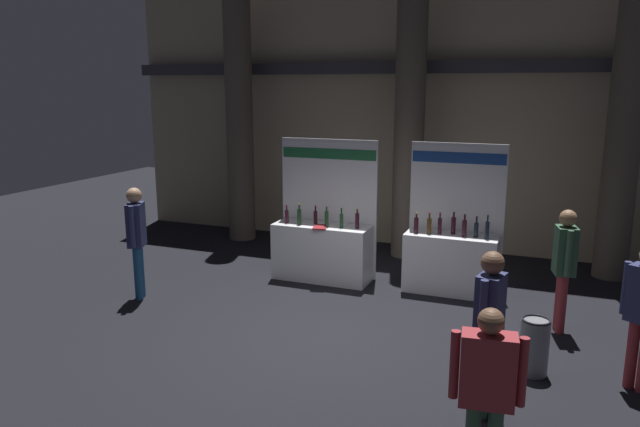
# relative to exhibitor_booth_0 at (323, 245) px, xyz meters

# --- Properties ---
(ground_plane) EXTENTS (26.43, 26.43, 0.00)m
(ground_plane) POSITION_rel_exhibitor_booth_0_xyz_m (1.00, -2.26, -0.61)
(ground_plane) COLOR black
(hall_colonnade) EXTENTS (13.21, 1.32, 6.74)m
(hall_colonnade) POSITION_rel_exhibitor_booth_0_xyz_m (1.00, 2.73, 2.65)
(hall_colonnade) COLOR gray
(hall_colonnade) RESTS_ON ground_plane
(exhibitor_booth_0) EXTENTS (1.77, 0.74, 2.45)m
(exhibitor_booth_0) POSITION_rel_exhibitor_booth_0_xyz_m (0.00, 0.00, 0.00)
(exhibitor_booth_0) COLOR white
(exhibitor_booth_0) RESTS_ON ground_plane
(exhibitor_booth_1) EXTENTS (1.56, 0.66, 2.44)m
(exhibitor_booth_1) POSITION_rel_exhibitor_booth_0_xyz_m (2.20, 0.18, -0.00)
(exhibitor_booth_1) COLOR white
(exhibitor_booth_1) RESTS_ON ground_plane
(trash_bin) EXTENTS (0.34, 0.34, 0.69)m
(trash_bin) POSITION_rel_exhibitor_booth_0_xyz_m (3.61, -2.38, -0.26)
(trash_bin) COLOR slate
(trash_bin) RESTS_ON ground_plane
(visitor_0) EXTENTS (0.29, 0.49, 1.76)m
(visitor_0) POSITION_rel_exhibitor_booth_0_xyz_m (3.18, -3.51, 0.43)
(visitor_0) COLOR #33563D
(visitor_0) RESTS_ON ground_plane
(visitor_2) EXTENTS (0.36, 0.49, 1.80)m
(visitor_2) POSITION_rel_exhibitor_booth_0_xyz_m (-2.38, -1.99, 0.47)
(visitor_2) COLOR navy
(visitor_2) RESTS_ON ground_plane
(visitor_3) EXTENTS (0.61, 0.28, 1.62)m
(visitor_3) POSITION_rel_exhibitor_booth_0_xyz_m (3.30, -4.72, 0.36)
(visitor_3) COLOR #33563D
(visitor_3) RESTS_ON ground_plane
(visitor_4) EXTENTS (0.32, 0.50, 1.73)m
(visitor_4) POSITION_rel_exhibitor_booth_0_xyz_m (3.90, -0.92, 0.42)
(visitor_4) COLOR maroon
(visitor_4) RESTS_ON ground_plane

